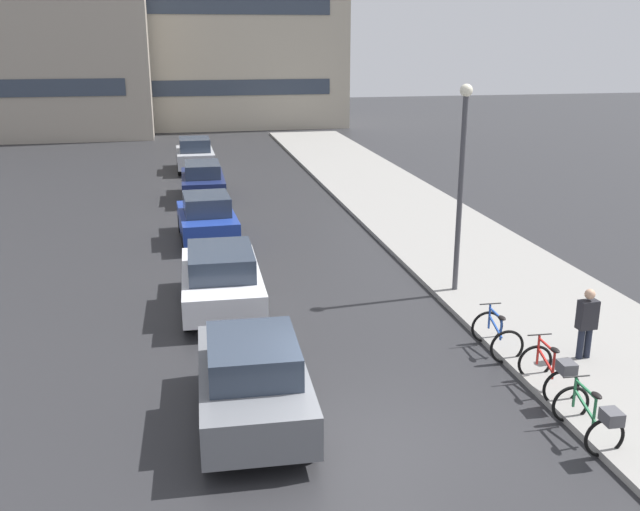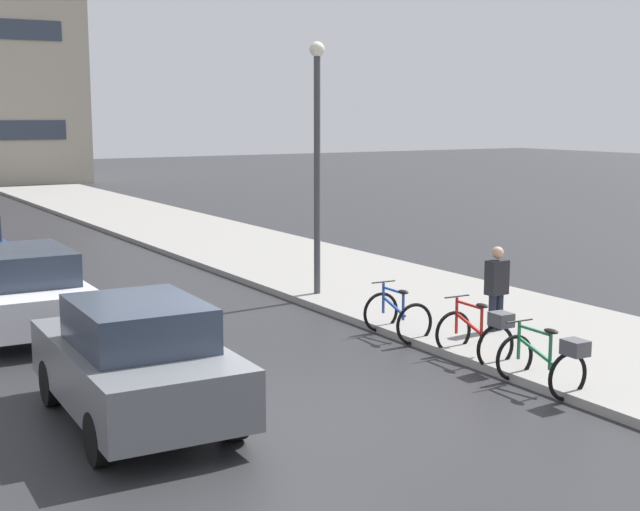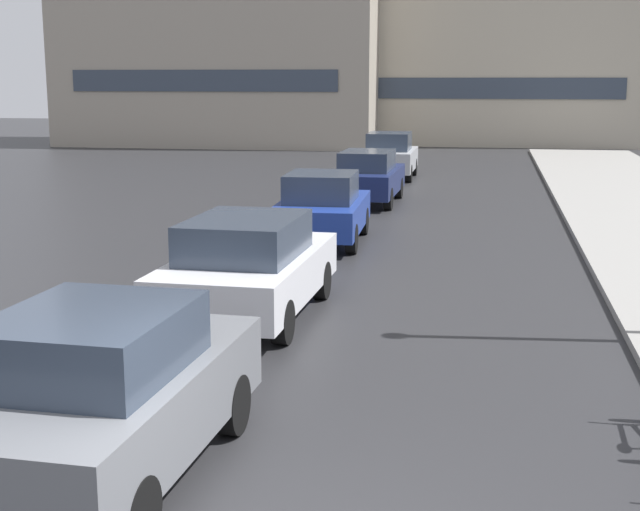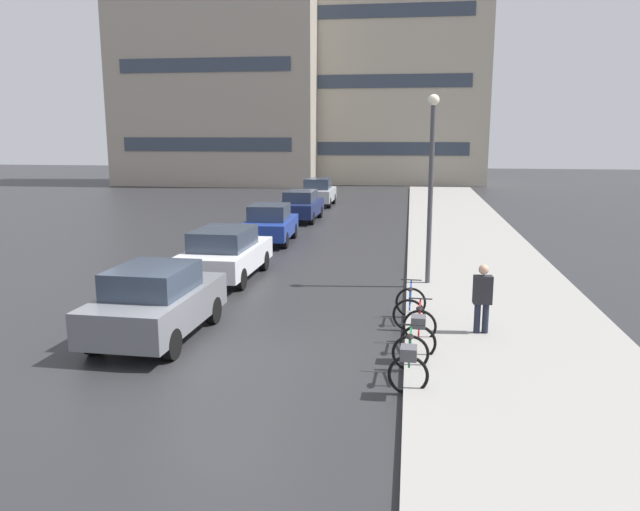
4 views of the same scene
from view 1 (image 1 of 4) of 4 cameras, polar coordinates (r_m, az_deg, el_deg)
The scene contains 13 objects.
ground_plane at distance 12.64m, azimuth 3.90°, elevation -14.68°, with size 140.00×140.00×0.00m, color #28282B.
sidewalk_kerb at distance 23.17m, azimuth 11.78°, elevation 0.25°, with size 4.80×60.00×0.14m, color gray.
bicycle_nearest at distance 13.15m, azimuth 20.96°, elevation -12.03°, with size 0.76×1.45×0.97m.
bicycle_second at distance 14.53m, azimuth 18.05°, elevation -8.81°, with size 0.79×1.45×1.02m.
bicycle_third at distance 16.11m, azimuth 13.96°, elevation -6.20°, with size 0.80×1.18×0.98m.
car_grey at distance 12.88m, azimuth -5.39°, elevation -9.85°, with size 2.01×4.04×1.65m.
car_white at distance 18.20m, azimuth -7.91°, elevation -1.77°, with size 2.03×4.36×1.59m.
car_blue at distance 24.41m, azimuth -9.04°, elevation 3.03°, with size 1.96×3.97×1.60m.
car_navy at distance 30.85m, azimuth -9.36°, elevation 5.97°, with size 1.82×4.20×1.57m.
car_silver at distance 37.49m, azimuth -9.97°, elevation 7.97°, with size 1.88×3.86×1.70m.
pedestrian at distance 15.92m, azimuth 20.55°, elevation -5.03°, with size 0.42×0.27×1.68m.
streetlamp at distance 18.73m, azimuth 11.25°, elevation 6.50°, with size 0.32×0.32×5.53m.
building_facade_main at distance 56.93m, azimuth -7.54°, elevation 19.02°, with size 17.32×8.18×17.33m.
Camera 1 is at (-2.94, -10.33, 6.66)m, focal length 40.00 mm.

